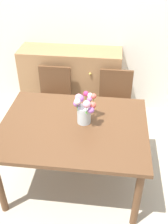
{
  "coord_description": "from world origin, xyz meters",
  "views": [
    {
      "loc": [
        0.35,
        -2.04,
        2.39
      ],
      "look_at": [
        0.1,
        0.07,
        0.89
      ],
      "focal_mm": 42.85,
      "sensor_mm": 36.0,
      "label": 1
    }
  ],
  "objects_px": {
    "chair_right": "(115,100)",
    "dresser": "(71,83)",
    "dining_table": "(73,132)",
    "chair_left": "(54,96)",
    "flower_vase": "(84,109)"
  },
  "relations": [
    {
      "from": "dining_table",
      "to": "flower_vase",
      "type": "height_order",
      "value": "flower_vase"
    },
    {
      "from": "chair_left",
      "to": "dining_table",
      "type": "bearing_deg",
      "value": 113.85
    },
    {
      "from": "dresser",
      "to": "chair_left",
      "type": "bearing_deg",
      "value": -110.02
    },
    {
      "from": "dining_table",
      "to": "flower_vase",
      "type": "relative_size",
      "value": 4.67
    },
    {
      "from": "chair_left",
      "to": "flower_vase",
      "type": "xyz_separation_m",
      "value": [
        0.5,
        -0.84,
        0.42
      ]
    },
    {
      "from": "chair_left",
      "to": "chair_right",
      "type": "relative_size",
      "value": 1.0
    },
    {
      "from": "chair_right",
      "to": "flower_vase",
      "type": "height_order",
      "value": "flower_vase"
    },
    {
      "from": "chair_left",
      "to": "dresser",
      "type": "distance_m",
      "value": 0.45
    },
    {
      "from": "dining_table",
      "to": "chair_right",
      "type": "distance_m",
      "value": 1.0
    },
    {
      "from": "dining_table",
      "to": "chair_left",
      "type": "xyz_separation_m",
      "value": [
        -0.4,
        0.9,
        -0.16
      ]
    },
    {
      "from": "chair_left",
      "to": "chair_right",
      "type": "distance_m",
      "value": 0.8
    },
    {
      "from": "chair_right",
      "to": "dresser",
      "type": "height_order",
      "value": "dresser"
    },
    {
      "from": "chair_right",
      "to": "dresser",
      "type": "relative_size",
      "value": 0.64
    },
    {
      "from": "dresser",
      "to": "chair_right",
      "type": "bearing_deg",
      "value": -33.53
    },
    {
      "from": "dining_table",
      "to": "chair_right",
      "type": "xyz_separation_m",
      "value": [
        0.4,
        0.9,
        -0.16
      ]
    }
  ]
}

